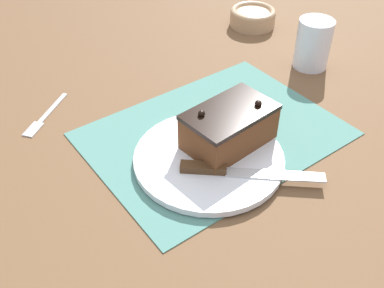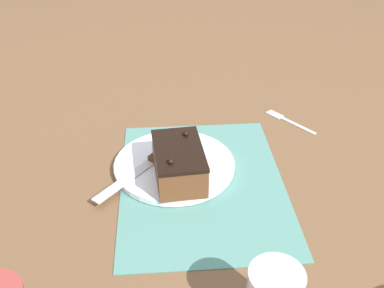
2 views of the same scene
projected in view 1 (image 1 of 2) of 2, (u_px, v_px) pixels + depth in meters
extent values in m
plane|color=brown|center=(214.00, 134.00, 0.85)|extent=(3.00, 3.00, 0.00)
cube|color=slate|center=(214.00, 134.00, 0.85)|extent=(0.46, 0.34, 0.00)
cylinder|color=white|center=(209.00, 158.00, 0.79)|extent=(0.26, 0.26, 0.01)
cube|color=brown|center=(229.00, 129.00, 0.79)|extent=(0.16, 0.11, 0.06)
cube|color=black|center=(230.00, 112.00, 0.77)|extent=(0.17, 0.11, 0.01)
sphere|color=black|center=(202.00, 114.00, 0.75)|extent=(0.01, 0.01, 0.01)
sphere|color=black|center=(258.00, 104.00, 0.77)|extent=(0.01, 0.01, 0.01)
cube|color=#472D19|center=(203.00, 168.00, 0.75)|extent=(0.07, 0.07, 0.01)
cube|color=#B7BABF|center=(276.00, 174.00, 0.74)|extent=(0.14, 0.13, 0.00)
cylinder|color=white|center=(313.00, 44.00, 1.01)|extent=(0.08, 0.08, 0.11)
cylinder|color=tan|center=(252.00, 19.00, 1.20)|extent=(0.12, 0.12, 0.04)
torus|color=tan|center=(253.00, 12.00, 1.19)|extent=(0.12, 0.12, 0.02)
cube|color=#B7BABF|center=(53.00, 107.00, 0.92)|extent=(0.09, 0.07, 0.01)
cube|color=#B7BABF|center=(33.00, 129.00, 0.86)|extent=(0.05, 0.04, 0.01)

